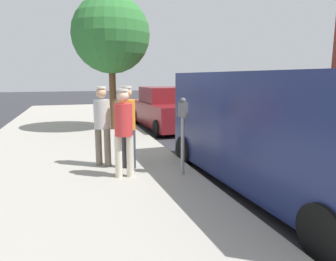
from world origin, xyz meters
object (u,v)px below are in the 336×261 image
object	(u,v)px
parking_meter_near	(183,123)
parked_sedan_behind	(165,110)
pedestrian_in_gray	(102,121)
pedestrian_in_red	(124,127)
street_tree	(111,35)
pedestrian_in_orange	(127,122)
parked_van	(279,128)

from	to	relation	value
parking_meter_near	parked_sedan_behind	size ratio (longest dim) A/B	0.34
pedestrian_in_gray	pedestrian_in_red	xyz separation A→B (m)	(-0.32, 0.88, -0.01)
parking_meter_near	pedestrian_in_red	bearing A→B (deg)	-9.80
pedestrian_in_red	street_tree	world-z (taller)	street_tree
pedestrian_in_gray	pedestrian_in_red	distance (m)	0.94
pedestrian_in_orange	parked_van	xyz separation A→B (m)	(-2.45, 1.68, 0.01)
pedestrian_in_orange	street_tree	xyz separation A→B (m)	(-0.33, -5.05, 2.39)
pedestrian_in_gray	pedestrian_in_orange	world-z (taller)	pedestrian_in_orange
parked_sedan_behind	pedestrian_in_red	bearing A→B (deg)	66.55
parking_meter_near	pedestrian_in_gray	bearing A→B (deg)	-36.84
pedestrian_in_red	parked_van	distance (m)	2.84
pedestrian_in_gray	street_tree	size ratio (longest dim) A/B	0.36
pedestrian_in_orange	parked_van	bearing A→B (deg)	145.67
parking_meter_near	pedestrian_in_red	world-z (taller)	pedestrian_in_red
parking_meter_near	parked_sedan_behind	world-z (taller)	parking_meter_near
street_tree	pedestrian_in_red	bearing A→B (deg)	84.92
pedestrian_in_gray	parking_meter_near	bearing A→B (deg)	143.16
parking_meter_near	pedestrian_in_orange	size ratio (longest dim) A/B	0.88
pedestrian_in_orange	street_tree	world-z (taller)	street_tree
parked_van	parked_sedan_behind	world-z (taller)	parked_van
street_tree	parked_sedan_behind	bearing A→B (deg)	-167.69
parked_van	pedestrian_in_red	bearing A→B (deg)	-22.87
parking_meter_near	pedestrian_in_gray	world-z (taller)	pedestrian_in_gray
parked_sedan_behind	street_tree	world-z (taller)	street_tree
parking_meter_near	street_tree	bearing A→B (deg)	-83.92
pedestrian_in_red	parked_sedan_behind	bearing A→B (deg)	-113.45
pedestrian_in_red	parked_van	xyz separation A→B (m)	(-2.62, 1.10, 0.04)
pedestrian_in_orange	parked_sedan_behind	distance (m)	6.06
parking_meter_near	pedestrian_in_orange	xyz separation A→B (m)	(0.95, -0.76, -0.04)
parking_meter_near	parked_van	world-z (taller)	parked_van
parking_meter_near	parked_sedan_behind	xyz separation A→B (m)	(-1.52, -6.28, -0.43)
parking_meter_near	street_tree	distance (m)	6.30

